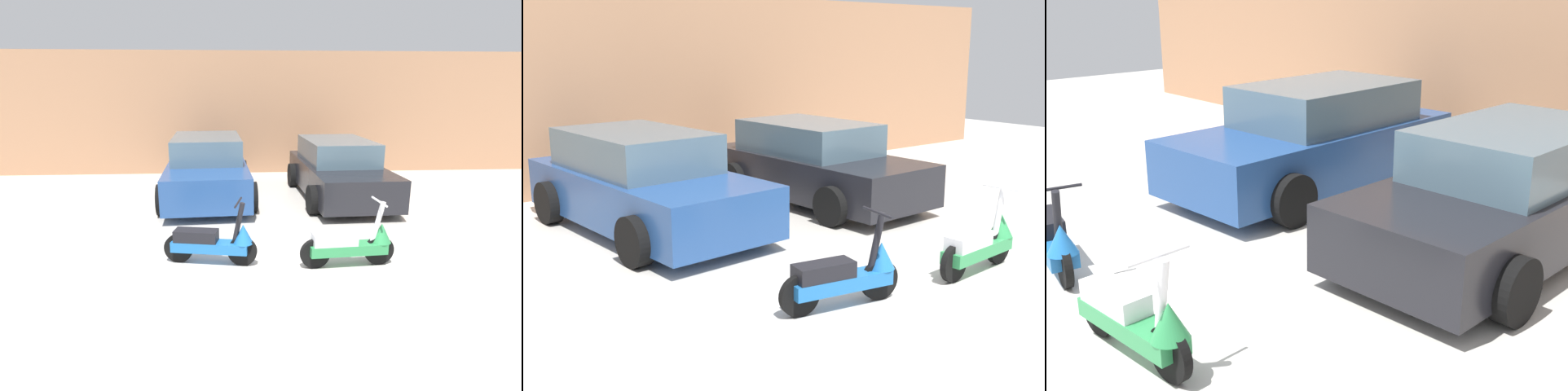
# 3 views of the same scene
# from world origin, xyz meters

# --- Properties ---
(ground_plane) EXTENTS (28.00, 28.00, 0.00)m
(ground_plane) POSITION_xyz_m (0.00, 0.00, 0.00)
(ground_plane) COLOR silver
(wall_back) EXTENTS (19.60, 0.12, 3.52)m
(wall_back) POSITION_xyz_m (0.00, 7.57, 1.76)
(wall_back) COLOR tan
(wall_back) RESTS_ON ground_plane
(scooter_front_left) EXTENTS (1.37, 0.55, 0.96)m
(scooter_front_left) POSITION_xyz_m (-0.92, 0.93, 0.34)
(scooter_front_left) COLOR black
(scooter_front_left) RESTS_ON ground_plane
(scooter_front_right) EXTENTS (1.38, 0.50, 0.96)m
(scooter_front_right) POSITION_xyz_m (1.05, 0.74, 0.34)
(scooter_front_right) COLOR black
(scooter_front_right) RESTS_ON ground_plane
(car_rear_left) EXTENTS (2.19, 4.24, 1.41)m
(car_rear_left) POSITION_xyz_m (-1.24, 4.76, 0.67)
(car_rear_left) COLOR navy
(car_rear_left) RESTS_ON ground_plane
(car_rear_center) EXTENTS (1.99, 3.98, 1.33)m
(car_rear_center) POSITION_xyz_m (1.78, 4.54, 0.64)
(car_rear_center) COLOR black
(car_rear_center) RESTS_ON ground_plane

